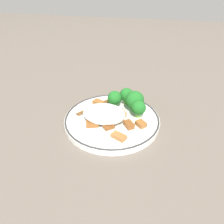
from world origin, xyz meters
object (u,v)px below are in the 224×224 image
at_px(plate, 112,120).
at_px(broccoli_back_right, 126,95).
at_px(broccoli_back_center, 135,100).
at_px(broccoli_mid_left, 115,98).
at_px(chopsticks, 104,102).
at_px(broccoli_back_left, 139,108).

height_order(plate, broccoli_back_right, broccoli_back_right).
xyz_separation_m(broccoli_back_center, broccoli_mid_left, (0.06, -0.01, -0.00)).
distance_m(broccoli_back_right, broccoli_mid_left, 0.04).
bearing_deg(broccoli_back_center, chopsticks, -10.99).
relative_size(plate, broccoli_back_center, 4.40).
bearing_deg(broccoli_back_center, broccoli_back_right, -48.70).
distance_m(broccoli_back_left, chopsticks, 0.12).
height_order(plate, broccoli_back_left, broccoli_back_left).
relative_size(plate, broccoli_back_left, 5.28).
xyz_separation_m(plate, broccoli_back_right, (-0.03, -0.09, 0.03)).
height_order(broccoli_back_left, broccoli_back_center, broccoli_back_center).
bearing_deg(broccoli_back_left, plate, 17.31).
xyz_separation_m(plate, chopsticks, (0.04, -0.07, 0.01)).
distance_m(broccoli_back_right, chopsticks, 0.07).
relative_size(broccoli_back_left, broccoli_back_center, 0.83).
xyz_separation_m(broccoli_mid_left, chopsticks, (0.03, -0.01, -0.03)).
xyz_separation_m(broccoli_back_left, broccoli_back_right, (0.04, -0.07, -0.00)).
height_order(broccoli_back_left, broccoli_back_right, same).
relative_size(broccoli_back_left, broccoli_back_right, 1.01).
bearing_deg(broccoli_back_right, broccoli_back_left, 123.93).
relative_size(broccoli_back_right, chopsticks, 0.29).
height_order(broccoli_back_center, broccoli_mid_left, broccoli_back_center).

